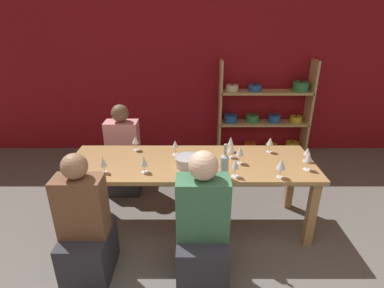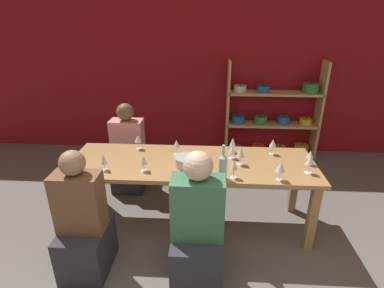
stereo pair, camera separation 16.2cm
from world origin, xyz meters
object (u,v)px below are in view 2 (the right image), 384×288
object	(u,v)px
wine_glass_white_a	(104,160)
person_near_b	(84,229)
person_near_a	(197,235)
wine_glass_white_e	(233,142)
wine_glass_empty_a	(273,143)
wine_glass_red_c	(310,160)
wine_glass_white_b	(143,160)
wine_glass_empty_c	(234,165)
person_far_a	(129,157)
wine_bottle_green	(223,166)
wine_glass_red_b	(310,155)
dining_table	(191,170)
wine_glass_white_c	(232,149)
shelf_unit	(273,120)
mixing_bowl	(187,161)
wine_glass_empty_d	(138,139)
wine_glass_red_a	(281,167)
wine_glass_empty_b	(241,152)
wine_glass_white_d	(177,144)

from	to	relation	value
wine_glass_white_a	person_near_b	size ratio (longest dim) A/B	0.14
person_near_a	wine_glass_white_e	bearing A→B (deg)	70.99
wine_glass_empty_a	wine_glass_red_c	size ratio (longest dim) A/B	0.89
wine_glass_white_a	wine_glass_white_b	world-z (taller)	same
wine_glass_empty_c	person_far_a	world-z (taller)	person_far_a
wine_bottle_green	wine_glass_red_b	distance (m)	0.93
dining_table	wine_glass_white_c	size ratio (longest dim) A/B	16.53
wine_glass_red_b	person_near_a	distance (m)	1.35
wine_glass_red_c	wine_glass_white_c	world-z (taller)	wine_glass_red_c
person_near_a	person_near_b	bearing A→B (deg)	178.52
shelf_unit	person_near_b	bearing A→B (deg)	-128.92
wine_glass_empty_c	dining_table	bearing A→B (deg)	143.06
shelf_unit	mixing_bowl	world-z (taller)	shelf_unit
wine_glass_empty_d	person_near_a	distance (m)	1.29
wine_bottle_green	wine_glass_empty_a	size ratio (longest dim) A/B	1.98
wine_glass_red_a	wine_glass_empty_d	world-z (taller)	wine_glass_red_a
wine_glass_white_e	person_far_a	size ratio (longest dim) A/B	0.15
dining_table	wine_glass_empty_b	xyz separation A→B (m)	(0.48, -0.03, 0.22)
wine_bottle_green	wine_glass_white_b	bearing A→B (deg)	171.55
wine_glass_empty_b	wine_glass_red_c	xyz separation A→B (m)	(0.62, -0.14, 0.00)
wine_glass_empty_d	person_near_b	distance (m)	1.10
wine_glass_white_d	person_near_b	world-z (taller)	person_near_b
wine_glass_white_a	wine_glass_red_b	bearing A→B (deg)	6.77
wine_glass_red_c	wine_glass_empty_d	distance (m)	1.77
dining_table	person_far_a	xyz separation A→B (m)	(-0.86, 0.76, -0.25)
mixing_bowl	wine_glass_white_a	distance (m)	0.79
shelf_unit	wine_glass_empty_d	xyz separation A→B (m)	(-1.78, -1.59, 0.28)
wine_glass_white_d	person_near_b	size ratio (longest dim) A/B	0.14
wine_glass_empty_d	wine_bottle_green	bearing A→B (deg)	-34.17
wine_glass_red_c	wine_glass_white_e	bearing A→B (deg)	148.19
wine_glass_white_b	person_far_a	world-z (taller)	person_far_a
wine_glass_red_a	wine_glass_empty_b	size ratio (longest dim) A/B	0.98
wine_glass_white_a	person_near_a	distance (m)	1.11
mixing_bowl	dining_table	bearing A→B (deg)	70.35
person_near_b	dining_table	bearing A→B (deg)	37.52
wine_glass_empty_d	wine_glass_white_e	world-z (taller)	wine_glass_white_e
shelf_unit	wine_glass_white_b	world-z (taller)	shelf_unit
dining_table	wine_glass_white_b	bearing A→B (deg)	-153.30
person_near_a	wine_bottle_green	bearing A→B (deg)	61.50
wine_glass_white_c	person_near_a	xyz separation A→B (m)	(-0.32, -0.80, -0.42)
wine_glass_empty_a	wine_glass_red_c	xyz separation A→B (m)	(0.26, -0.40, 0.01)
dining_table	person_near_b	size ratio (longest dim) A/B	2.12
wine_glass_empty_b	wine_glass_white_e	distance (m)	0.29
wine_glass_white_c	wine_glass_white_e	bearing A→B (deg)	85.12
wine_glass_red_a	wine_glass_empty_a	world-z (taller)	wine_glass_red_a
dining_table	wine_glass_red_c	xyz separation A→B (m)	(1.11, -0.17, 0.22)
wine_glass_white_e	mixing_bowl	bearing A→B (deg)	-142.89
wine_glass_empty_c	person_far_a	bearing A→B (deg)	139.91
wine_glass_white_d	wine_glass_white_e	size ratio (longest dim) A/B	0.97
person_far_a	wine_glass_white_a	bearing A→B (deg)	92.77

